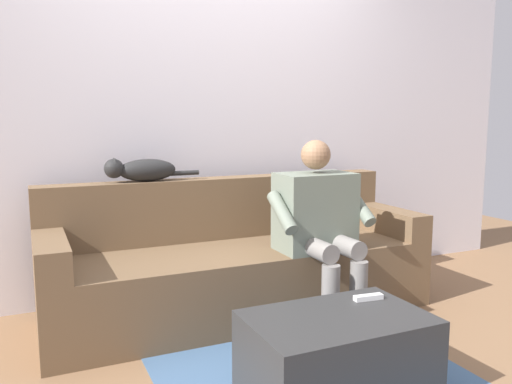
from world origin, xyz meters
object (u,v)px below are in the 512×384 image
(couch, at_px, (238,266))
(remote_white, at_px, (368,297))
(coffee_table, at_px, (337,356))
(cat_on_backrest, at_px, (142,170))
(person_solo_seated, at_px, (319,219))

(couch, xyz_separation_m, remote_white, (-0.24, 1.01, 0.09))
(couch, height_order, remote_white, couch)
(coffee_table, relative_size, cat_on_backrest, 1.32)
(person_solo_seated, relative_size, cat_on_backrest, 1.84)
(couch, bearing_deg, remote_white, 103.24)
(coffee_table, height_order, cat_on_backrest, cat_on_backrest)
(person_solo_seated, bearing_deg, couch, -41.65)
(coffee_table, distance_m, remote_white, 0.32)
(person_solo_seated, bearing_deg, coffee_table, 64.10)
(couch, xyz_separation_m, person_solo_seated, (-0.38, 0.34, 0.32))
(person_solo_seated, distance_m, remote_white, 0.72)
(cat_on_backrest, bearing_deg, person_solo_seated, 146.95)
(couch, distance_m, coffee_table, 1.12)
(coffee_table, xyz_separation_m, person_solo_seated, (-0.38, -0.78, 0.43))
(couch, distance_m, cat_on_backrest, 0.83)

